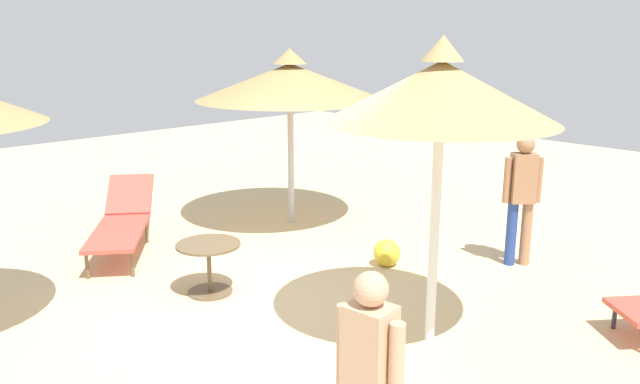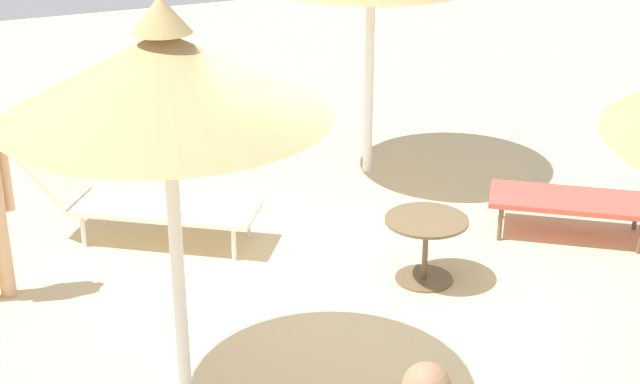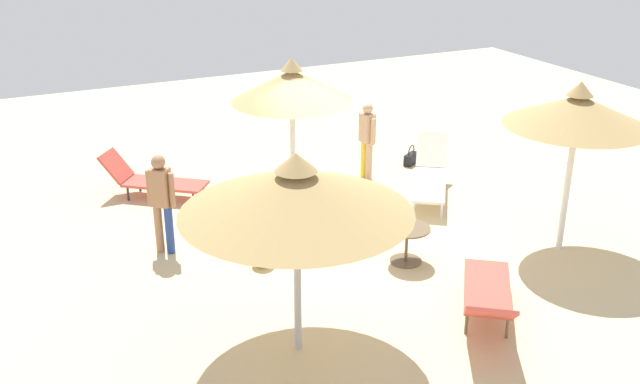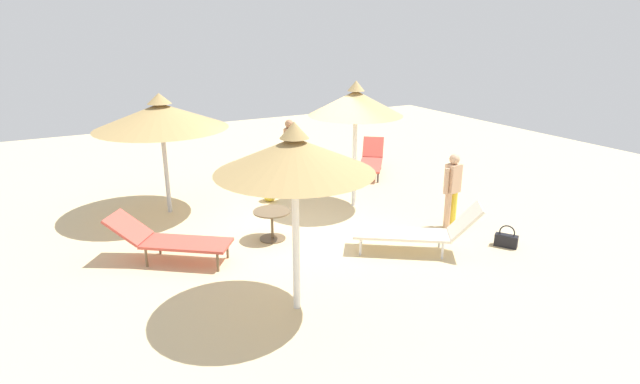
% 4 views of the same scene
% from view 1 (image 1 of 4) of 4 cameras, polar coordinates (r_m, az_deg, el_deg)
% --- Properties ---
extents(ground, '(24.00, 24.00, 0.10)m').
position_cam_1_polar(ground, '(6.73, -3.20, -11.03)').
color(ground, beige).
extents(parasol_umbrella_far_right, '(2.76, 2.76, 2.60)m').
position_cam_1_polar(parasol_umbrella_far_right, '(9.27, -2.74, 9.95)').
color(parasol_umbrella_far_right, '#B2B2B7').
rests_on(parasol_umbrella_far_right, ground).
extents(parasol_umbrella_center, '(2.04, 2.04, 2.81)m').
position_cam_1_polar(parasol_umbrella_center, '(5.54, 10.89, 8.85)').
color(parasol_umbrella_center, white).
rests_on(parasol_umbrella_center, ground).
extents(lounge_chair_near_left, '(2.05, 1.74, 0.82)m').
position_cam_1_polar(lounge_chair_near_left, '(8.68, -17.48, -2.44)').
color(lounge_chair_near_left, '#CC4C3F').
rests_on(lounge_chair_near_left, ground).
extents(person_standing_edge, '(0.35, 0.38, 1.63)m').
position_cam_1_polar(person_standing_edge, '(8.05, 17.81, -0.03)').
color(person_standing_edge, navy).
rests_on(person_standing_edge, ground).
extents(person_standing_near_right, '(0.46, 0.25, 1.53)m').
position_cam_1_polar(person_standing_near_right, '(3.84, 4.44, -16.58)').
color(person_standing_near_right, yellow).
rests_on(person_standing_near_right, ground).
extents(side_table_round, '(0.71, 0.71, 0.58)m').
position_cam_1_polar(side_table_round, '(7.08, -10.03, -5.98)').
color(side_table_round, brown).
rests_on(side_table_round, ground).
extents(beach_ball, '(0.34, 0.34, 0.34)m').
position_cam_1_polar(beach_ball, '(7.88, 6.07, -5.49)').
color(beach_ball, yellow).
rests_on(beach_ball, ground).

